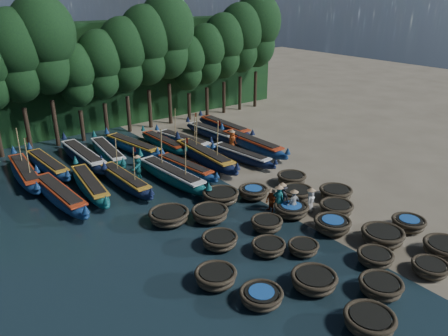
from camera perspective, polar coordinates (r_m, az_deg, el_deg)
ground at (r=27.89m, az=6.15°, el=-5.03°), size 120.00×120.00×0.00m
foliage_wall at (r=45.41m, az=-14.78°, el=11.73°), size 40.00×3.00×10.00m
coracle_1 at (r=19.37m, az=18.46°, el=-18.45°), size 2.39×2.39×0.77m
coracle_2 at (r=21.38m, az=19.78°, el=-14.37°), size 1.99×1.99×0.74m
coracle_3 at (r=23.60m, az=25.31°, el=-11.72°), size 2.03×2.03×0.65m
coracle_4 at (r=25.33m, az=26.94°, el=-9.38°), size 2.25×2.25×0.81m
coracle_5 at (r=19.82m, az=4.90°, el=-16.36°), size 2.35×2.35×0.65m
coracle_6 at (r=20.94m, az=11.66°, el=-14.21°), size 2.25×2.25×0.76m
coracle_7 at (r=23.35m, az=19.13°, el=-11.00°), size 2.06×2.06×0.69m
coracle_8 at (r=25.14m, az=20.00°, el=-8.37°), size 2.30×2.30×0.85m
coracle_9 at (r=27.10m, az=22.97°, el=-6.69°), size 2.18×2.18×0.72m
coracle_10 at (r=20.75m, az=-1.08°, el=-14.03°), size 2.19×2.19×0.77m
coracle_11 at (r=23.08m, az=5.83°, el=-10.23°), size 2.12×2.12×0.64m
coracle_12 at (r=23.28m, az=10.31°, el=-10.21°), size 1.76×1.76×0.63m
coracle_13 at (r=25.47m, az=13.96°, el=-7.21°), size 2.14×2.14×0.82m
coracle_14 at (r=27.41m, az=14.44°, el=-5.12°), size 2.08×2.08×0.79m
coracle_15 at (r=23.45m, az=-0.56°, el=-9.45°), size 2.24×2.24×0.70m
coracle_16 at (r=25.06m, az=5.59°, el=-7.27°), size 1.93×1.93×0.73m
coracle_17 at (r=26.74m, az=8.77°, el=-5.39°), size 2.38×2.38×0.75m
coracle_18 at (r=28.73m, az=9.43°, el=-3.31°), size 2.21×2.21×0.83m
coracle_19 at (r=29.38m, az=14.38°, el=-3.18°), size 2.54×2.54×0.80m
coracle_20 at (r=25.88m, az=-7.20°, el=-6.25°), size 2.47×2.47×0.78m
coracle_21 at (r=25.95m, az=-1.85°, el=-6.00°), size 2.60×2.60×0.78m
coracle_22 at (r=27.96m, az=-0.43°, el=-3.72°), size 2.81×2.81×0.83m
coracle_23 at (r=28.67m, az=3.84°, el=-3.18°), size 2.01×2.01×0.75m
coracle_24 at (r=30.92m, az=8.82°, el=-1.39°), size 2.36×2.36×0.82m
long_boat_1 at (r=29.90m, az=-20.67°, el=-3.28°), size 1.95×8.39×1.48m
long_boat_2 at (r=30.80m, az=-17.11°, el=-2.11°), size 2.30×7.99×1.41m
long_boat_3 at (r=30.98m, az=-12.85°, el=-1.53°), size 1.56×7.77×3.30m
long_boat_4 at (r=31.06m, az=-6.87°, el=-0.92°), size 2.10×8.69×3.70m
long_boat_5 at (r=32.58m, az=-5.10°, el=0.09°), size 2.06×7.22×1.28m
long_boat_6 at (r=34.35m, az=-2.55°, el=1.58°), size 1.99×9.07×3.86m
long_boat_7 at (r=34.81m, az=2.26°, el=1.66°), size 2.14×7.35×1.30m
long_boat_8 at (r=37.20m, az=3.67°, el=3.16°), size 1.62×8.81×1.55m
long_boat_9 at (r=34.38m, az=-24.55°, el=-0.56°), size 1.98×8.47×3.60m
long_boat_10 at (r=35.41m, az=-22.02°, el=0.41°), size 1.89×7.90×1.39m
long_boat_11 at (r=36.09m, az=-17.93°, el=1.48°), size 1.55×8.88×1.56m
long_boat_12 at (r=36.60m, az=-14.93°, el=2.02°), size 2.25×7.99×1.41m
long_boat_13 at (r=37.53m, az=-11.80°, el=2.82°), size 2.73×8.06×1.44m
long_boat_14 at (r=38.11m, az=-7.95°, el=3.30°), size 1.45×7.33×1.29m
long_boat_15 at (r=38.32m, az=-5.32°, el=3.56°), size 2.57×7.47×3.22m
long_boat_16 at (r=40.41m, az=-1.63°, el=4.64°), size 1.85×7.65×1.35m
long_boat_17 at (r=41.81m, az=0.08°, el=5.34°), size 1.53×8.56×1.51m
fisherman_0 at (r=27.33m, az=11.24°, el=-4.04°), size 0.84×0.68×1.69m
fisherman_1 at (r=26.73m, az=7.16°, el=-4.00°), size 0.70×0.78×1.98m
fisherman_2 at (r=26.89m, az=6.12°, el=-4.19°), size 0.63×0.77×1.69m
fisherman_3 at (r=27.09m, az=7.56°, el=-3.76°), size 0.69×1.17×2.00m
fisherman_4 at (r=26.69m, az=9.08°, el=-4.41°), size 0.95×0.52×1.81m
fisherman_5 at (r=31.97m, az=-11.19°, el=0.11°), size 1.53×1.50×1.95m
fisherman_6 at (r=37.37m, az=1.07°, el=3.76°), size 0.67×0.89×1.83m
tree_3 at (r=38.92m, az=-25.69°, el=13.16°), size 4.92×4.92×11.60m
tree_4 at (r=39.40m, az=-22.53°, el=14.72°), size 5.34×5.34×12.58m
tree_5 at (r=40.44m, az=-18.81°, el=11.47°), size 3.68×3.68×8.68m
tree_6 at (r=41.12m, az=-15.86°, el=12.92°), size 4.09×4.09×9.65m
tree_7 at (r=41.93m, az=-12.99°, el=14.29°), size 4.51×4.51×10.63m
tree_8 at (r=42.86m, az=-10.19°, el=15.57°), size 4.92×4.92×11.60m
tree_9 at (r=43.91m, az=-7.50°, el=16.76°), size 5.34×5.34×12.58m
tree_10 at (r=45.43m, az=-4.76°, el=13.61°), size 3.68×3.68×8.68m
tree_11 at (r=46.61m, az=-2.34°, el=14.72°), size 4.09×4.09×9.65m
tree_12 at (r=47.88m, az=-0.02°, el=15.76°), size 4.51×4.51×10.63m
tree_13 at (r=49.24m, az=2.20°, el=16.71°), size 4.92×4.92×11.60m
tree_14 at (r=50.68m, az=4.31°, el=17.59°), size 5.34×5.34×12.58m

